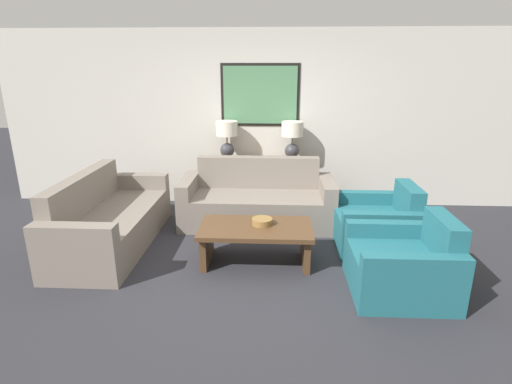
% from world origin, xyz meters
% --- Properties ---
extents(ground_plane, '(20.00, 20.00, 0.00)m').
position_xyz_m(ground_plane, '(0.00, 0.00, 0.00)').
color(ground_plane, '#28282D').
extents(back_wall, '(8.00, 0.12, 2.65)m').
position_xyz_m(back_wall, '(0.00, 2.32, 1.33)').
color(back_wall, beige).
rests_on(back_wall, ground_plane).
extents(console_table, '(1.39, 0.39, 0.77)m').
position_xyz_m(console_table, '(0.00, 2.04, 0.39)').
color(console_table, brown).
rests_on(console_table, ground_plane).
extents(table_lamp_left, '(0.32, 0.32, 0.57)m').
position_xyz_m(table_lamp_left, '(-0.49, 2.04, 1.12)').
color(table_lamp_left, '#333338').
rests_on(table_lamp_left, console_table).
extents(table_lamp_right, '(0.32, 0.32, 0.57)m').
position_xyz_m(table_lamp_right, '(0.49, 2.04, 1.12)').
color(table_lamp_right, '#333338').
rests_on(table_lamp_right, console_table).
extents(couch_by_back_wall, '(2.08, 0.86, 0.88)m').
position_xyz_m(couch_by_back_wall, '(0.00, 1.39, 0.30)').
color(couch_by_back_wall, slate).
rests_on(couch_by_back_wall, ground_plane).
extents(couch_by_side, '(0.86, 2.08, 0.88)m').
position_xyz_m(couch_by_side, '(-1.77, 0.58, 0.30)').
color(couch_by_side, slate).
rests_on(couch_by_side, ground_plane).
extents(coffee_table, '(1.23, 0.68, 0.44)m').
position_xyz_m(coffee_table, '(0.04, 0.19, 0.32)').
color(coffee_table, '#4C331E').
rests_on(coffee_table, ground_plane).
extents(decorative_bowl, '(0.23, 0.23, 0.07)m').
position_xyz_m(decorative_bowl, '(0.10, 0.25, 0.47)').
color(decorative_bowl, olive).
rests_on(decorative_bowl, coffee_table).
extents(armchair_near_back_wall, '(0.93, 0.92, 0.78)m').
position_xyz_m(armchair_near_back_wall, '(1.50, 0.71, 0.27)').
color(armchair_near_back_wall, '#1E5B66').
rests_on(armchair_near_back_wall, ground_plane).
extents(armchair_near_camera, '(0.93, 0.92, 0.78)m').
position_xyz_m(armchair_near_camera, '(1.50, -0.33, 0.27)').
color(armchair_near_camera, '#1E5B66').
rests_on(armchair_near_camera, ground_plane).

